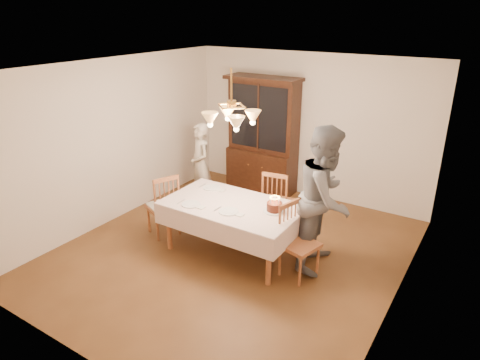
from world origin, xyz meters
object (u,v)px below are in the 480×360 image
Objects in this scene: dining_table at (232,209)px; chair_far_side at (278,203)px; birthday_cake at (274,207)px; elderly_woman at (201,164)px; china_hutch at (263,137)px.

chair_far_side is at bearing 77.99° from dining_table.
birthday_cake reaches higher than dining_table.
chair_far_side is 3.33× the size of birthday_cake.
elderly_woman reaches higher than dining_table.
chair_far_side reaches higher than dining_table.
elderly_woman is 4.91× the size of birthday_cake.
dining_table is 1.90× the size of chair_far_side.
birthday_cake is (0.60, 0.11, 0.13)m from dining_table.
birthday_cake is (1.40, -2.14, -0.22)m from china_hutch.
elderly_woman is at bearing -117.60° from china_hutch.
china_hutch is at bearing 109.62° from dining_table.
china_hutch is 2.57m from birthday_cake.
chair_far_side is (1.01, -1.28, -0.60)m from china_hutch.
chair_far_side is at bearing 28.90° from elderly_woman.
china_hutch is 7.20× the size of birthday_cake.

